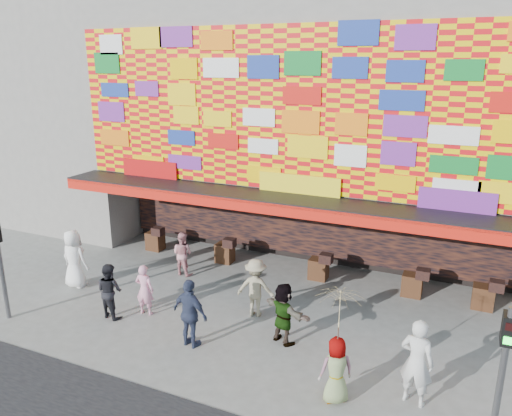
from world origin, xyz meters
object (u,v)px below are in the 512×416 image
Objects in this scene: ped_b at (145,290)px; ped_d at (256,288)px; signal_right at (503,366)px; ped_h at (417,362)px; ped_a at (74,259)px; ped_i at (183,253)px; ped_c at (110,291)px; ped_e at (190,314)px; ped_g at (336,370)px; parasol at (339,310)px; ped_f at (284,313)px.

ped_d reaches higher than ped_b.
signal_right is 1.54× the size of ped_h.
ped_i is (2.62, 2.22, -0.20)m from ped_a.
signal_right reaches higher than ped_i.
ped_b is at bearing 14.25° from ped_d.
ped_h reaches higher than ped_c.
signal_right is at bearing 144.98° from ped_d.
ped_e is (-6.93, 0.88, -0.95)m from signal_right.
ped_e is 1.22× the size of ped_g.
ped_b is 0.94× the size of ped_c.
parasol is (0.00, 0.00, 1.40)m from ped_g.
signal_right is at bearing 161.18° from ped_h.
ped_i is (0.30, 3.33, -0.05)m from ped_c.
ped_b is 1.00× the size of ped_i.
signal_right is 12.39m from ped_a.
ped_f is 1.09× the size of ped_i.
ped_c is 8.32m from ped_h.
parasol is at bearing 168.89° from ped_a.
ped_c is 0.86× the size of parasol.
ped_i is (-8.02, 3.67, -0.23)m from ped_h.
ped_d is at bearing 159.84° from ped_i.
parasol is at bearing 159.10° from ped_b.
ped_a is 1.12× the size of ped_d.
signal_right is 7.05m from ped_e.
ped_a is at bearing 21.91° from ped_f.
signal_right reaches higher than parasol.
parasol is (1.84, -1.71, 1.33)m from ped_f.
ped_b is at bearing -137.42° from ped_c.
ped_f is at bearing 155.46° from ped_i.
ped_f is at bearing 176.06° from ped_b.
parasol is (6.49, -4.30, 1.40)m from ped_i.
ped_f is at bearing -140.40° from ped_e.
ped_h reaches higher than ped_i.
ped_b is at bearing 165.98° from parasol.
ped_f reaches higher than ped_c.
ped_d is 0.91× the size of parasol.
signal_right is 1.65× the size of ped_e.
parasol is at bearing 35.48° from ped_h.
ped_f is (1.23, -1.02, -0.03)m from ped_d.
ped_e is 4.52m from ped_i.
ped_c is 1.07× the size of ped_i.
ped_h reaches higher than ped_g.
ped_d is 4.11m from ped_g.
ped_e is at bearing -42.22° from ped_g.
ped_i is at bearing -67.23° from ped_g.
ped_c is at bearing 3.57° from ped_e.
ped_f is at bearing -161.98° from ped_c.
ped_h is (-1.49, 0.92, -0.89)m from signal_right.
ped_d is at bearing 138.49° from parasol.
ped_c is 0.94× the size of ped_d.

